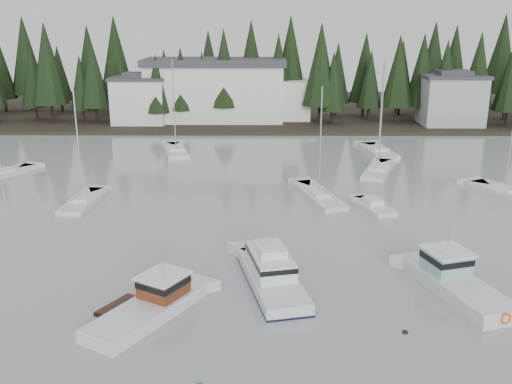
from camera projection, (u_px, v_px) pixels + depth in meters
far_shore_land at (245, 110)px, 117.94m from camera, size 240.00×54.00×1.00m
conifer_treeline at (244, 119)px, 107.41m from camera, size 200.00×22.00×20.00m
house_west at (140, 99)px, 99.51m from camera, size 9.54×7.42×8.75m
house_east_a at (451, 99)px, 98.04m from camera, size 10.60×8.48×9.25m
harbor_inn at (227, 90)px, 102.26m from camera, size 29.50×11.50×10.90m
lobster_boat_brown at (149, 307)px, 36.19m from camera, size 7.02×9.08×4.36m
cabin_cruiser_center at (271, 275)px, 40.35m from camera, size 5.31×10.61×4.37m
lobster_boat_teal at (456, 284)px, 39.12m from camera, size 5.65×9.53×5.01m
sailboat_0 at (176, 152)px, 80.68m from camera, size 4.96×10.07×13.39m
sailboat_1 at (378, 152)px, 80.54m from camera, size 4.25×9.62×13.40m
sailboat_2 at (1, 176)px, 68.25m from camera, size 6.12×9.47×11.71m
sailboat_4 at (378, 171)px, 70.45m from camera, size 5.87×10.24×13.93m
sailboat_5 at (83, 203)px, 58.19m from camera, size 2.97×8.44×12.21m
sailboat_8 at (319, 197)px, 60.18m from camera, size 5.10×10.57×12.15m
sailboat_9 at (504, 193)px, 61.53m from camera, size 6.18×8.60×11.98m
runabout_1 at (372, 207)px, 56.53m from camera, size 4.00×6.30×1.42m
mooring_buoy_dark at (405, 333)px, 34.19m from camera, size 0.37×0.37×0.37m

